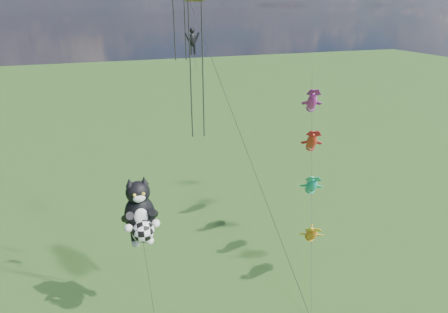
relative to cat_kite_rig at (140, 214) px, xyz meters
name	(u,v)px	position (x,y,z in m)	size (l,w,h in m)	color
cat_kite_rig	(140,214)	(0.00, 0.00, 0.00)	(2.38, 4.06, 11.06)	brown
fish_windsock_rig	(312,163)	(15.11, 3.12, 0.35)	(7.37, 14.27, 15.60)	brown
parafoil_rig	(195,28)	(4.05, -0.35, 11.83)	(5.61, 16.87, 27.94)	brown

